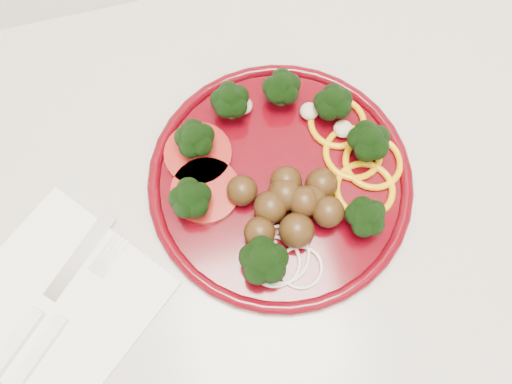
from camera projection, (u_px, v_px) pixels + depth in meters
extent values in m
cube|color=white|center=(339.00, 253.00, 1.00)|extent=(2.40, 0.60, 0.87)
cube|color=#B2B1A9|center=(400.00, 168.00, 0.58)|extent=(2.40, 0.60, 0.03)
cylinder|color=#48020A|center=(280.00, 181.00, 0.55)|extent=(0.29, 0.29, 0.01)
torus|color=#48020A|center=(280.00, 179.00, 0.54)|extent=(0.29, 0.29, 0.01)
sphere|color=#422B10|center=(286.00, 181.00, 0.53)|extent=(0.04, 0.04, 0.04)
sphere|color=#422B10|center=(270.00, 207.00, 0.52)|extent=(0.04, 0.04, 0.04)
sphere|color=#422B10|center=(260.00, 232.00, 0.51)|extent=(0.04, 0.04, 0.04)
sphere|color=#422B10|center=(327.00, 213.00, 0.51)|extent=(0.04, 0.04, 0.04)
sphere|color=#422B10|center=(303.00, 203.00, 0.52)|extent=(0.04, 0.04, 0.04)
sphere|color=#422B10|center=(296.00, 231.00, 0.51)|extent=(0.04, 0.04, 0.04)
sphere|color=#422B10|center=(322.00, 184.00, 0.52)|extent=(0.04, 0.04, 0.04)
sphere|color=#422B10|center=(242.00, 190.00, 0.52)|extent=(0.04, 0.04, 0.04)
sphere|color=#422B10|center=(285.00, 194.00, 0.52)|extent=(0.04, 0.04, 0.04)
sphere|color=#422B10|center=(312.00, 200.00, 0.52)|extent=(0.04, 0.04, 0.04)
torus|color=orange|center=(353.00, 153.00, 0.55)|extent=(0.07, 0.07, 0.01)
torus|color=orange|center=(365.00, 189.00, 0.54)|extent=(0.07, 0.07, 0.01)
torus|color=orange|center=(337.00, 122.00, 0.56)|extent=(0.07, 0.07, 0.01)
torus|color=orange|center=(373.00, 162.00, 0.55)|extent=(0.07, 0.07, 0.01)
cylinder|color=#720A07|center=(198.00, 154.00, 0.55)|extent=(0.07, 0.07, 0.01)
cylinder|color=#720A07|center=(206.00, 191.00, 0.54)|extent=(0.07, 0.07, 0.01)
torus|color=beige|center=(275.00, 261.00, 0.51)|extent=(0.06, 0.06, 0.00)
torus|color=beige|center=(301.00, 267.00, 0.51)|extent=(0.05, 0.05, 0.00)
torus|color=beige|center=(280.00, 254.00, 0.52)|extent=(0.06, 0.06, 0.00)
ellipsoid|color=#C6B793|center=(309.00, 112.00, 0.56)|extent=(0.02, 0.02, 0.01)
ellipsoid|color=#C6B793|center=(243.00, 106.00, 0.57)|extent=(0.02, 0.02, 0.01)
ellipsoid|color=#C6B793|center=(343.00, 129.00, 0.56)|extent=(0.02, 0.02, 0.01)
cube|color=white|center=(59.00, 302.00, 0.51)|extent=(0.25, 0.25, 0.00)
cube|color=silver|center=(80.00, 256.00, 0.52)|extent=(0.09, 0.08, 0.00)
cube|color=white|center=(15.00, 343.00, 0.49)|extent=(0.06, 0.06, 0.01)
cube|color=white|center=(41.00, 349.00, 0.49)|extent=(0.06, 0.06, 0.01)
cube|color=silver|center=(102.00, 265.00, 0.52)|extent=(0.03, 0.03, 0.00)
cube|color=silver|center=(121.00, 251.00, 0.53)|extent=(0.02, 0.02, 0.00)
cube|color=silver|center=(117.00, 248.00, 0.53)|extent=(0.02, 0.02, 0.00)
cube|color=silver|center=(113.00, 245.00, 0.53)|extent=(0.02, 0.02, 0.00)
cube|color=silver|center=(109.00, 243.00, 0.53)|extent=(0.02, 0.02, 0.00)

